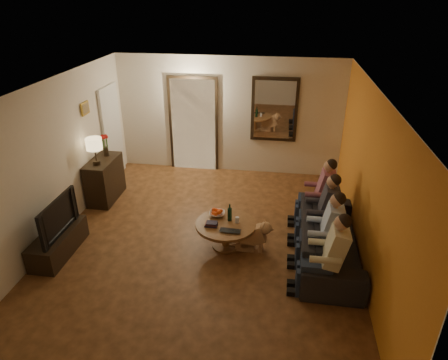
# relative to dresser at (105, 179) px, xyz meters

# --- Properties ---
(floor) EXTENTS (5.00, 6.00, 0.01)m
(floor) POSITION_rel_dresser_xyz_m (2.25, -1.23, -0.42)
(floor) COLOR #472B13
(floor) RESTS_ON ground
(ceiling) EXTENTS (5.00, 6.00, 0.01)m
(ceiling) POSITION_rel_dresser_xyz_m (2.25, -1.23, 2.18)
(ceiling) COLOR white
(ceiling) RESTS_ON back_wall
(back_wall) EXTENTS (5.00, 0.02, 2.60)m
(back_wall) POSITION_rel_dresser_xyz_m (2.25, 1.77, 0.88)
(back_wall) COLOR beige
(back_wall) RESTS_ON floor
(front_wall) EXTENTS (5.00, 0.02, 2.60)m
(front_wall) POSITION_rel_dresser_xyz_m (2.25, -4.23, 0.88)
(front_wall) COLOR beige
(front_wall) RESTS_ON floor
(left_wall) EXTENTS (0.02, 6.00, 2.60)m
(left_wall) POSITION_rel_dresser_xyz_m (-0.25, -1.23, 0.88)
(left_wall) COLOR beige
(left_wall) RESTS_ON floor
(right_wall) EXTENTS (0.02, 6.00, 2.60)m
(right_wall) POSITION_rel_dresser_xyz_m (4.75, -1.23, 0.88)
(right_wall) COLOR beige
(right_wall) RESTS_ON floor
(orange_accent) EXTENTS (0.01, 6.00, 2.60)m
(orange_accent) POSITION_rel_dresser_xyz_m (4.74, -1.23, 0.88)
(orange_accent) COLOR orange
(orange_accent) RESTS_ON right_wall
(kitchen_doorway) EXTENTS (1.00, 0.06, 2.10)m
(kitchen_doorway) POSITION_rel_dresser_xyz_m (1.45, 1.75, 0.63)
(kitchen_doorway) COLOR #FFE0A5
(kitchen_doorway) RESTS_ON floor
(door_trim) EXTENTS (1.12, 0.04, 2.22)m
(door_trim) POSITION_rel_dresser_xyz_m (1.45, 1.74, 0.63)
(door_trim) COLOR black
(door_trim) RESTS_ON floor
(fridge_glimpse) EXTENTS (0.45, 0.03, 1.70)m
(fridge_glimpse) POSITION_rel_dresser_xyz_m (1.70, 1.75, 0.48)
(fridge_glimpse) COLOR silver
(fridge_glimpse) RESTS_ON floor
(mirror_frame) EXTENTS (1.00, 0.05, 1.40)m
(mirror_frame) POSITION_rel_dresser_xyz_m (3.25, 1.73, 1.08)
(mirror_frame) COLOR black
(mirror_frame) RESTS_ON back_wall
(mirror_glass) EXTENTS (0.86, 0.02, 1.26)m
(mirror_glass) POSITION_rel_dresser_xyz_m (3.25, 1.70, 1.08)
(mirror_glass) COLOR white
(mirror_glass) RESTS_ON back_wall
(white_door) EXTENTS (0.06, 0.85, 2.04)m
(white_door) POSITION_rel_dresser_xyz_m (-0.21, 1.07, 0.60)
(white_door) COLOR white
(white_door) RESTS_ON floor
(framed_art) EXTENTS (0.03, 0.28, 0.24)m
(framed_art) POSITION_rel_dresser_xyz_m (-0.22, 0.07, 1.43)
(framed_art) COLOR #B28C33
(framed_art) RESTS_ON left_wall
(art_canvas) EXTENTS (0.01, 0.22, 0.18)m
(art_canvas) POSITION_rel_dresser_xyz_m (-0.21, 0.07, 1.43)
(art_canvas) COLOR brown
(art_canvas) RESTS_ON left_wall
(dresser) EXTENTS (0.45, 0.95, 0.85)m
(dresser) POSITION_rel_dresser_xyz_m (0.00, 0.00, 0.00)
(dresser) COLOR black
(dresser) RESTS_ON floor
(table_lamp) EXTENTS (0.30, 0.30, 0.54)m
(table_lamp) POSITION_rel_dresser_xyz_m (0.00, -0.22, 0.69)
(table_lamp) COLOR beige
(table_lamp) RESTS_ON dresser
(flower_vase) EXTENTS (0.14, 0.14, 0.44)m
(flower_vase) POSITION_rel_dresser_xyz_m (0.00, 0.22, 0.64)
(flower_vase) COLOR #B61713
(flower_vase) RESTS_ON dresser
(tv_stand) EXTENTS (0.45, 1.16, 0.39)m
(tv_stand) POSITION_rel_dresser_xyz_m (0.00, -1.87, -0.23)
(tv_stand) COLOR black
(tv_stand) RESTS_ON floor
(tv) EXTENTS (1.03, 0.14, 0.60)m
(tv) POSITION_rel_dresser_xyz_m (0.00, -1.87, 0.26)
(tv) COLOR black
(tv) RESTS_ON tv_stand
(sofa) EXTENTS (2.30, 0.93, 0.67)m
(sofa) POSITION_rel_dresser_xyz_m (4.28, -1.30, -0.09)
(sofa) COLOR black
(sofa) RESTS_ON floor
(person_a) EXTENTS (0.60, 0.40, 1.20)m
(person_a) POSITION_rel_dresser_xyz_m (4.18, -2.20, 0.18)
(person_a) COLOR tan
(person_a) RESTS_ON sofa
(person_b) EXTENTS (0.60, 0.40, 1.20)m
(person_b) POSITION_rel_dresser_xyz_m (4.18, -1.60, 0.18)
(person_b) COLOR tan
(person_b) RESTS_ON sofa
(person_c) EXTENTS (0.60, 0.40, 1.20)m
(person_c) POSITION_rel_dresser_xyz_m (4.18, -1.00, 0.18)
(person_c) COLOR tan
(person_c) RESTS_ON sofa
(person_d) EXTENTS (0.60, 0.40, 1.20)m
(person_d) POSITION_rel_dresser_xyz_m (4.18, -0.40, 0.18)
(person_d) COLOR tan
(person_d) RESTS_ON sofa
(dog) EXTENTS (0.57, 0.25, 0.56)m
(dog) POSITION_rel_dresser_xyz_m (3.06, -1.31, -0.14)
(dog) COLOR #A36C4B
(dog) RESTS_ON floor
(coffee_table) EXTENTS (1.04, 1.04, 0.45)m
(coffee_table) POSITION_rel_dresser_xyz_m (2.63, -1.29, -0.20)
(coffee_table) COLOR brown
(coffee_table) RESTS_ON floor
(bowl) EXTENTS (0.26, 0.26, 0.06)m
(bowl) POSITION_rel_dresser_xyz_m (2.45, -1.07, 0.06)
(bowl) COLOR white
(bowl) RESTS_ON coffee_table
(oranges) EXTENTS (0.20, 0.20, 0.08)m
(oranges) POSITION_rel_dresser_xyz_m (2.45, -1.07, 0.13)
(oranges) COLOR #FF5015
(oranges) RESTS_ON bowl
(wine_bottle) EXTENTS (0.07, 0.07, 0.31)m
(wine_bottle) POSITION_rel_dresser_xyz_m (2.68, -1.19, 0.18)
(wine_bottle) COLOR black
(wine_bottle) RESTS_ON coffee_table
(wine_glass) EXTENTS (0.06, 0.06, 0.10)m
(wine_glass) POSITION_rel_dresser_xyz_m (2.81, -1.24, 0.08)
(wine_glass) COLOR silver
(wine_glass) RESTS_ON coffee_table
(book_stack) EXTENTS (0.20, 0.15, 0.07)m
(book_stack) POSITION_rel_dresser_xyz_m (2.41, -1.39, 0.06)
(book_stack) COLOR black
(book_stack) RESTS_ON coffee_table
(laptop) EXTENTS (0.34, 0.23, 0.03)m
(laptop) POSITION_rel_dresser_xyz_m (2.73, -1.57, 0.04)
(laptop) COLOR black
(laptop) RESTS_ON coffee_table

